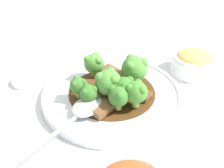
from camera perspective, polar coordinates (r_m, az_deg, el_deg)
The scene contains 18 objects.
ground_plane at distance 0.53m, azimuth 0.00°, elevation -3.00°, with size 4.00×4.00×0.00m, color silver.
main_plate at distance 0.53m, azimuth 0.00°, elevation -2.14°, with size 0.28×0.28×0.02m.
beef_strip_0 at distance 0.48m, azimuth -1.94°, elevation -4.55°, with size 0.07×0.06×0.01m.
beef_strip_1 at distance 0.56m, azimuth 0.30°, elevation 2.23°, with size 0.06×0.07×0.01m.
beef_strip_2 at distance 0.52m, azimuth 2.34°, elevation -0.78°, with size 0.07×0.06×0.01m.
beef_strip_3 at distance 0.53m, azimuth -4.64°, elevation -0.33°, with size 0.05×0.07×0.01m.
beef_strip_4 at distance 0.51m, azimuth 5.79°, elevation -2.03°, with size 0.04×0.05×0.01m.
broccoli_floret_0 at distance 0.48m, azimuth -0.81°, elevation 0.44°, with size 0.05×0.05×0.06m.
broccoli_floret_1 at distance 0.53m, azimuth 4.92°, elevation 3.41°, with size 0.05×0.05×0.06m.
broccoli_floret_2 at distance 0.46m, azimuth 1.45°, elevation -2.66°, with size 0.04×0.04×0.05m.
broccoli_floret_3 at distance 0.47m, azimuth 5.31°, elevation -1.73°, with size 0.04×0.04×0.05m.
broccoli_floret_4 at distance 0.48m, azimuth -5.08°, elevation -1.94°, with size 0.03×0.03×0.04m.
broccoli_floret_5 at distance 0.48m, azimuth 2.56°, elevation -0.83°, with size 0.04×0.04×0.05m.
broccoli_floret_6 at distance 0.55m, azimuth -3.94°, elevation 4.52°, with size 0.04×0.04×0.05m.
broccoli_floret_7 at distance 0.49m, azimuth -7.37°, elevation -0.31°, with size 0.03×0.03×0.04m.
serving_spoon at distance 0.47m, azimuth -6.32°, elevation -5.67°, with size 0.23×0.11×0.01m.
side_bowl_appetizer at distance 0.63m, azimuth 17.32°, elevation 4.63°, with size 0.10×0.10×0.05m.
sauce_dish at distance 0.60m, azimuth -18.17°, elevation 0.95°, with size 0.06×0.06×0.01m.
Camera 1 is at (-0.40, -0.12, 0.33)m, focal length 42.00 mm.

